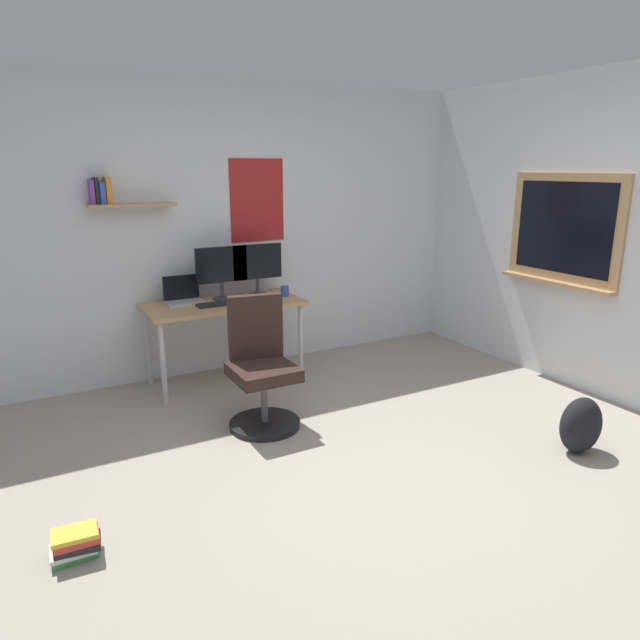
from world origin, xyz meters
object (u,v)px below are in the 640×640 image
(keyboard, at_px, (219,304))
(book_stack_on_floor, at_px, (75,544))
(desk, at_px, (224,311))
(monitor_secondary, at_px, (257,266))
(laptop, at_px, (183,296))
(monitor_primary, at_px, (222,269))
(computer_mouse, at_px, (250,300))
(office_chair, at_px, (261,371))
(backpack, at_px, (581,425))
(coffee_mug, at_px, (285,291))

(keyboard, distance_m, book_stack_on_floor, 2.38)
(desk, bearing_deg, monitor_secondary, 16.07)
(laptop, bearing_deg, monitor_primary, -8.21)
(desk, distance_m, laptop, 0.36)
(computer_mouse, bearing_deg, laptop, 155.35)
(monitor_primary, xyz_separation_m, book_stack_on_floor, (-1.49, -2.01, -0.92))
(office_chair, bearing_deg, backpack, -40.36)
(office_chair, relative_size, book_stack_on_floor, 3.88)
(office_chair, distance_m, book_stack_on_floor, 1.72)
(monitor_primary, height_order, computer_mouse, monitor_primary)
(desk, distance_m, coffee_mug, 0.58)
(office_chair, height_order, computer_mouse, office_chair)
(monitor_secondary, height_order, backpack, monitor_secondary)
(backpack, bearing_deg, computer_mouse, 121.49)
(monitor_primary, height_order, coffee_mug, monitor_primary)
(monitor_secondary, bearing_deg, office_chair, -112.10)
(computer_mouse, height_order, coffee_mug, coffee_mug)
(office_chair, xyz_separation_m, book_stack_on_floor, (-1.40, -0.95, -0.34))
(monitor_secondary, relative_size, backpack, 1.20)
(desk, xyz_separation_m, keyboard, (-0.07, -0.08, 0.08))
(book_stack_on_floor, bearing_deg, laptop, 60.62)
(desk, bearing_deg, coffee_mug, -3.20)
(desk, bearing_deg, computer_mouse, -20.98)
(book_stack_on_floor, bearing_deg, monitor_primary, 53.39)
(monitor_secondary, height_order, keyboard, monitor_secondary)
(office_chair, xyz_separation_m, monitor_primary, (0.09, 1.05, 0.58))
(monitor_primary, bearing_deg, keyboard, -118.11)
(monitor_primary, distance_m, backpack, 3.05)
(office_chair, height_order, coffee_mug, office_chair)
(monitor_secondary, height_order, coffee_mug, monitor_secondary)
(keyboard, bearing_deg, laptop, 134.76)
(backpack, xyz_separation_m, book_stack_on_floor, (-3.07, 0.47, -0.12))
(office_chair, bearing_deg, keyboard, 90.41)
(monitor_secondary, xyz_separation_m, book_stack_on_floor, (-1.82, -2.01, -0.92))
(keyboard, relative_size, backpack, 0.96)
(monitor_secondary, distance_m, keyboard, 0.54)
(laptop, relative_size, book_stack_on_floor, 1.27)
(office_chair, relative_size, keyboard, 2.57)
(keyboard, height_order, book_stack_on_floor, keyboard)
(laptop, bearing_deg, book_stack_on_floor, -119.38)
(office_chair, distance_m, computer_mouse, 0.97)
(backpack, bearing_deg, coffee_mug, 114.13)
(office_chair, bearing_deg, book_stack_on_floor, -145.72)
(desk, distance_m, monitor_secondary, 0.51)
(monitor_secondary, bearing_deg, desk, -163.93)
(desk, distance_m, book_stack_on_floor, 2.46)
(monitor_secondary, bearing_deg, computer_mouse, -129.44)
(desk, bearing_deg, backpack, -55.74)
(laptop, height_order, computer_mouse, laptop)
(desk, relative_size, computer_mouse, 12.85)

